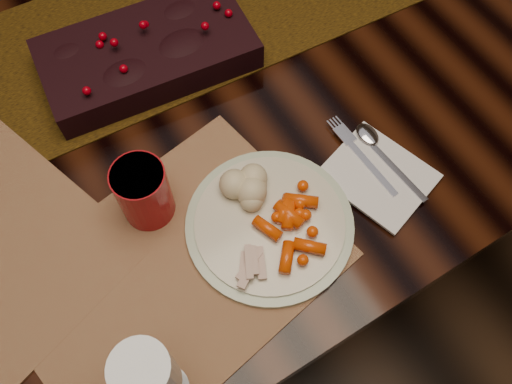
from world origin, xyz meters
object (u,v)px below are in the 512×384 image
dining_table (208,180)px  napkin (378,176)px  centerpiece (146,50)px  mashed_potatoes (248,187)px  wine_glass (154,381)px  baby_carrots (304,222)px  turkey_shreds (253,268)px  red_cup (144,192)px  dinner_plate (270,224)px  placemat_main (175,272)px

dining_table → napkin: 0.52m
centerpiece → napkin: (0.20, -0.39, -0.03)m
mashed_potatoes → wine_glass: (-0.24, -0.18, 0.05)m
baby_carrots → turkey_shreds: (-0.10, -0.02, -0.00)m
mashed_potatoes → red_cup: red_cup is taller
dinner_plate → wine_glass: 0.28m
turkey_shreds → wine_glass: 0.21m
dining_table → red_cup: size_ratio=16.93×
dining_table → mashed_potatoes: 0.49m
red_cup → wine_glass: 0.27m
placemat_main → wine_glass: wine_glass is taller
dinner_plate → wine_glass: wine_glass is taller
centerpiece → placemat_main: bearing=-111.3°
dinner_plate → baby_carrots: 0.05m
centerpiece → dinner_plate: centerpiece is taller
dining_table → mashed_potatoes: mashed_potatoes is taller
dining_table → wine_glass: bearing=-122.2°
mashed_potatoes → red_cup: size_ratio=0.73×
dining_table → centerpiece: size_ratio=5.08×
dining_table → dinner_plate: dinner_plate is taller
baby_carrots → mashed_potatoes: 0.10m
placemat_main → wine_glass: (-0.09, -0.14, 0.09)m
dinner_plate → red_cup: bearing=139.1°
dining_table → dinner_plate: 0.49m
placemat_main → red_cup: 0.12m
dining_table → centerpiece: bearing=125.7°
napkin → placemat_main: bearing=157.8°
dinner_plate → red_cup: size_ratio=2.36×
centerpiece → mashed_potatoes: bearing=-87.9°
centerpiece → napkin: size_ratio=2.31×
mashed_potatoes → turkey_shreds: 0.12m
napkin → wine_glass: (-0.43, -0.11, 0.09)m
centerpiece → baby_carrots: bearing=-82.3°
placemat_main → turkey_shreds: bearing=-42.9°
dining_table → turkey_shreds: (-0.09, -0.36, 0.40)m
baby_carrots → dinner_plate: bearing=143.8°
dinner_plate → turkey_shreds: bearing=-139.9°
red_cup → wine_glass: bearing=-112.3°
dining_table → placemat_main: placemat_main is taller
placemat_main → red_cup: (0.02, 0.11, 0.06)m
centerpiece → placemat_main: (-0.14, -0.36, -0.04)m
napkin → wine_glass: size_ratio=0.83×
mashed_potatoes → turkey_shreds: mashed_potatoes is taller
dining_table → turkey_shreds: turkey_shreds is taller
placemat_main → napkin: napkin is taller
dinner_plate → red_cup: red_cup is taller
centerpiece → turkey_shreds: size_ratio=5.61×
dinner_plate → napkin: dinner_plate is taller
centerpiece → mashed_potatoes: (0.01, -0.31, 0.00)m
dinner_plate → mashed_potatoes: size_ratio=3.24×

